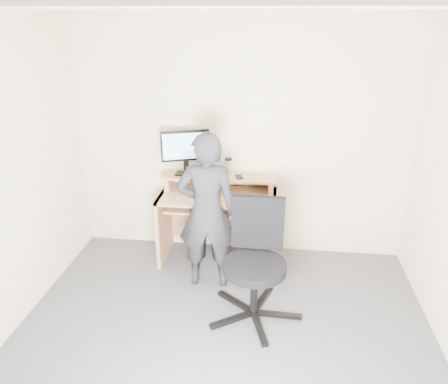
% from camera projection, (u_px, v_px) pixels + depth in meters
% --- Properties ---
extents(ground, '(3.50, 3.50, 0.00)m').
position_uv_depth(ground, '(219.00, 356.00, 3.40)').
color(ground, '#55545A').
rests_on(ground, ground).
extents(back_wall, '(3.50, 0.02, 2.50)m').
position_uv_depth(back_wall, '(240.00, 140.00, 4.54)').
color(back_wall, beige).
rests_on(back_wall, ground).
extents(ceiling, '(3.50, 3.50, 0.02)m').
position_uv_depth(ceiling, '(217.00, 8.00, 2.45)').
color(ceiling, white).
rests_on(ceiling, back_wall).
extents(desk, '(1.20, 0.60, 0.91)m').
position_uv_depth(desk, '(219.00, 210.00, 4.62)').
color(desk, tan).
rests_on(desk, ground).
extents(monitor, '(0.48, 0.20, 0.47)m').
position_uv_depth(monitor, '(185.00, 148.00, 4.46)').
color(monitor, black).
rests_on(monitor, desk).
extents(external_drive, '(0.08, 0.13, 0.20)m').
position_uv_depth(external_drive, '(205.00, 164.00, 4.57)').
color(external_drive, black).
rests_on(external_drive, desk).
extents(travel_mug, '(0.09, 0.09, 0.16)m').
position_uv_depth(travel_mug, '(229.00, 167.00, 4.53)').
color(travel_mug, silver).
rests_on(travel_mug, desk).
extents(smartphone, '(0.10, 0.14, 0.01)m').
position_uv_depth(smartphone, '(239.00, 177.00, 4.49)').
color(smartphone, black).
rests_on(smartphone, desk).
extents(charger, '(0.05, 0.04, 0.03)m').
position_uv_depth(charger, '(194.00, 176.00, 4.48)').
color(charger, black).
rests_on(charger, desk).
extents(headphones, '(0.18, 0.18, 0.06)m').
position_uv_depth(headphones, '(210.00, 173.00, 4.59)').
color(headphones, silver).
rests_on(headphones, desk).
extents(keyboard, '(0.49, 0.28, 0.03)m').
position_uv_depth(keyboard, '(212.00, 206.00, 4.43)').
color(keyboard, black).
rests_on(keyboard, desk).
extents(mouse, '(0.11, 0.09, 0.04)m').
position_uv_depth(mouse, '(255.00, 199.00, 4.33)').
color(mouse, black).
rests_on(mouse, desk).
extents(office_chair, '(0.78, 0.81, 1.02)m').
position_uv_depth(office_chair, '(256.00, 257.00, 3.71)').
color(office_chair, black).
rests_on(office_chair, ground).
extents(person, '(0.59, 0.41, 1.53)m').
position_uv_depth(person, '(207.00, 212.00, 4.05)').
color(person, black).
rests_on(person, ground).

